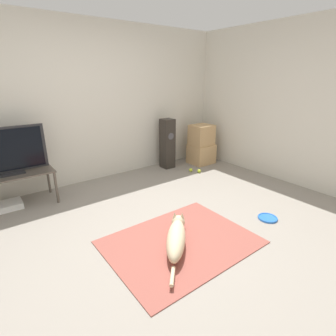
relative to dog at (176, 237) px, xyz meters
The scene contains 14 objects.
ground_plane 0.34m from the dog, 76.61° to the left, with size 12.00×12.00×0.00m, color gray.
wall_back 2.67m from the dog, 88.25° to the left, with size 8.00×0.06×2.55m.
wall_right 2.93m from the dog, ahead, with size 0.06×8.00×2.55m.
area_rug 0.15m from the dog, 19.61° to the left, with size 1.55×1.18×0.01m.
dog is the anchor object (origin of this frame).
frisbee 1.32m from the dog, 10.98° to the right, with size 0.24×0.24×0.03m.
cardboard_box_lower 2.90m from the dog, 41.09° to the left, with size 0.47×0.41×0.39m.
cardboard_box_upper 2.94m from the dog, 41.30° to the left, with size 0.43×0.37×0.40m.
floor_speaker 2.60m from the dog, 55.21° to the left, with size 0.23×0.23×0.95m.
tv_stand 2.38m from the dog, 120.34° to the left, with size 1.04×0.50×0.48m.
tv 2.46m from the dog, 120.31° to the left, with size 0.97×0.20×0.63m.
tennis_ball_by_boxes 2.34m from the dog, 44.52° to the left, with size 0.07×0.07×0.07m.
tennis_ball_near_speaker 2.30m from the dog, 40.60° to the left, with size 0.07×0.07×0.07m.
game_console 2.42m from the dog, 122.15° to the left, with size 0.32×0.29×0.08m.
Camera 1 is at (-1.55, -2.12, 1.72)m, focal length 28.00 mm.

